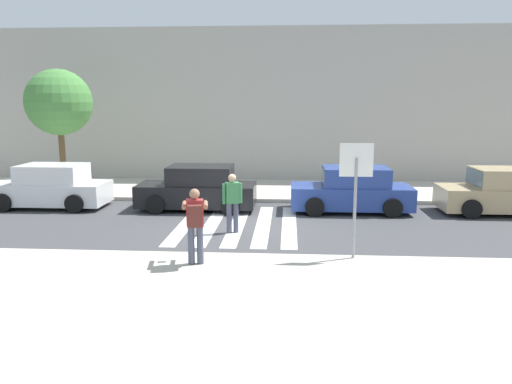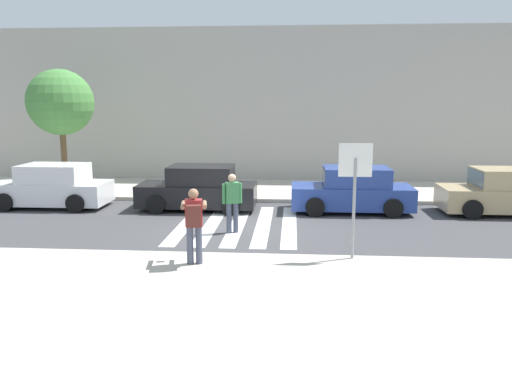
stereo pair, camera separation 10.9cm
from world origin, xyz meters
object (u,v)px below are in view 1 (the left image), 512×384
at_px(parked_car_blue, 352,191).
at_px(street_tree_west, 59,103).
at_px(parked_car_tan, 503,193).
at_px(pedestrian_crossing, 232,200).
at_px(parked_car_white, 51,187).
at_px(photographer_with_backpack, 195,220).
at_px(stop_sign, 356,175).
at_px(parked_car_black, 198,189).

bearing_deg(parked_car_blue, street_tree_west, 168.02).
bearing_deg(street_tree_west, parked_car_blue, -11.98).
relative_size(parked_car_blue, parked_car_tan, 1.00).
distance_m(pedestrian_crossing, street_tree_west, 9.70).
bearing_deg(parked_car_tan, parked_car_white, 180.00).
bearing_deg(parked_car_blue, pedestrian_crossing, -140.63).
bearing_deg(parked_car_blue, photographer_with_backpack, -123.56).
xyz_separation_m(photographer_with_backpack, parked_car_white, (-6.45, 6.40, -0.44)).
relative_size(stop_sign, photographer_with_backpack, 1.56).
distance_m(pedestrian_crossing, parked_car_blue, 4.91).
distance_m(parked_car_blue, parked_car_tan, 5.06).
height_order(photographer_with_backpack, parked_car_black, photographer_with_backpack).
xyz_separation_m(photographer_with_backpack, parked_car_black, (-1.11, 6.40, -0.44)).
distance_m(parked_car_blue, street_tree_west, 11.93).
distance_m(stop_sign, parked_car_black, 7.52).
height_order(photographer_with_backpack, street_tree_west, street_tree_west).
xyz_separation_m(pedestrian_crossing, parked_car_white, (-6.91, 3.11, -0.25)).
relative_size(pedestrian_crossing, parked_car_blue, 0.42).
bearing_deg(pedestrian_crossing, parked_car_white, 155.78).
height_order(stop_sign, parked_car_tan, stop_sign).
distance_m(parked_car_white, parked_car_black, 5.34).
height_order(parked_car_black, parked_car_tan, same).
distance_m(parked_car_tan, street_tree_west, 16.80).
xyz_separation_m(parked_car_black, parked_car_blue, (5.36, -0.00, 0.00)).
bearing_deg(parked_car_blue, parked_car_black, 180.00).
relative_size(parked_car_tan, street_tree_west, 0.84).
xyz_separation_m(stop_sign, parked_car_black, (-4.71, 5.70, -1.38)).
distance_m(stop_sign, photographer_with_backpack, 3.78).
bearing_deg(stop_sign, pedestrian_crossing, 140.51).
bearing_deg(street_tree_west, pedestrian_crossing, -36.25).
height_order(parked_car_white, parked_car_tan, same).
relative_size(pedestrian_crossing, parked_car_tan, 0.42).
bearing_deg(parked_car_black, parked_car_white, -180.00).
bearing_deg(stop_sign, photographer_with_backpack, -168.87).
height_order(pedestrian_crossing, parked_car_white, pedestrian_crossing).
bearing_deg(parked_car_white, stop_sign, -29.54).
distance_m(pedestrian_crossing, parked_car_tan, 9.39).
height_order(stop_sign, parked_car_white, stop_sign).
relative_size(parked_car_black, parked_car_blue, 1.00).
bearing_deg(parked_car_black, parked_car_tan, -0.00).
height_order(parked_car_white, street_tree_west, street_tree_west).
relative_size(parked_car_black, parked_car_tan, 1.00).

